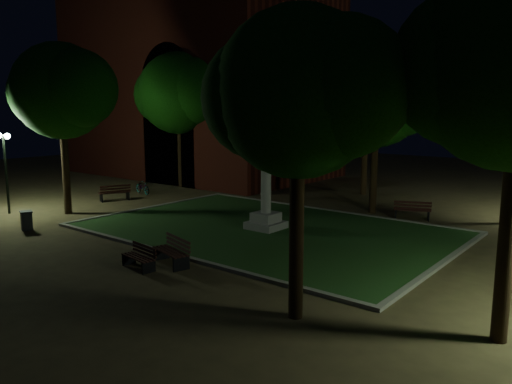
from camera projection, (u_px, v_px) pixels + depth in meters
ground at (235, 239)px, 20.00m from camera, size 80.00×80.00×0.00m
lawn at (266, 229)px, 21.53m from camera, size 15.00×10.00×0.08m
lawn_kerb at (266, 229)px, 21.53m from camera, size 15.40×10.40×0.12m
monument at (266, 208)px, 21.38m from camera, size 1.40×1.40×3.20m
building_main at (198, 80)px, 39.17m from camera, size 20.00×12.00×15.00m
tree_west at (62, 91)px, 23.89m from camera, size 5.69×4.64×8.34m
tree_north_wl at (301, 97)px, 27.76m from camera, size 4.72×3.85×7.74m
tree_north_er at (379, 99)px, 24.14m from camera, size 5.75×4.69×7.98m
tree_se at (301, 93)px, 11.59m from camera, size 4.96×4.05×7.57m
tree_nw at (180, 93)px, 32.44m from camera, size 6.54×5.34×8.85m
tree_far_north at (368, 97)px, 29.53m from camera, size 5.16×4.21×8.01m
lamppost_sw at (5, 157)px, 24.48m from camera, size 1.18×0.28×4.02m
lamppost_nw at (211, 137)px, 35.39m from camera, size 1.18×0.28×4.55m
bench_near_left at (173, 252)px, 16.73m from camera, size 1.79×1.02×0.93m
bench_near_right at (140, 258)px, 16.34m from camera, size 1.46×0.66×0.77m
bench_left_side at (115, 193)px, 28.29m from camera, size 1.20×1.81×0.94m
bench_far_side at (412, 211)px, 23.48m from camera, size 1.78×1.19×0.92m
trash_bin at (27, 220)px, 21.53m from camera, size 0.61×0.61×0.83m
bicycle at (143, 187)px, 30.62m from camera, size 1.75×0.91×0.87m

